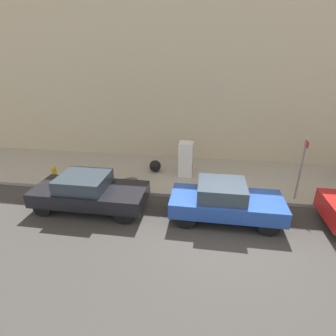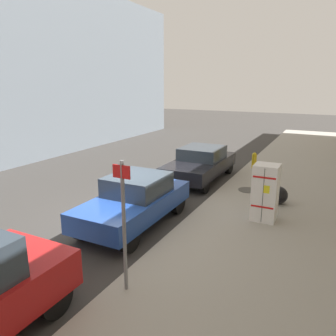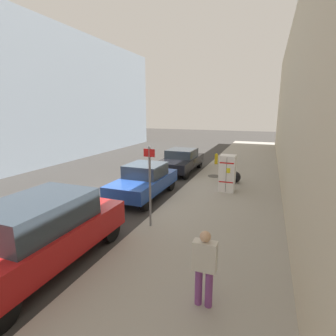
% 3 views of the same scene
% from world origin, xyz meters
% --- Properties ---
extents(ground_plane, '(80.00, 80.00, 0.00)m').
position_xyz_m(ground_plane, '(0.00, 0.00, 0.00)').
color(ground_plane, '#383533').
extents(sidewalk_slab, '(4.40, 44.00, 0.15)m').
position_xyz_m(sidewalk_slab, '(-3.85, 0.00, 0.07)').
color(sidewalk_slab, '#9E998E').
rests_on(sidewalk_slab, ground).
extents(building_facade_near, '(2.13, 39.60, 8.32)m').
position_xyz_m(building_facade_near, '(-7.12, 0.00, 4.16)').
color(building_facade_near, beige).
rests_on(building_facade_near, ground).
extents(discarded_refrigerator, '(0.69, 0.67, 1.66)m').
position_xyz_m(discarded_refrigerator, '(-3.72, -1.68, 0.97)').
color(discarded_refrigerator, white).
rests_on(discarded_refrigerator, sidewalk_slab).
extents(manhole_cover, '(0.70, 0.70, 0.02)m').
position_xyz_m(manhole_cover, '(-2.67, -4.15, 0.15)').
color(manhole_cover, '#47443F').
rests_on(manhole_cover, sidewalk_slab).
extents(street_sign_post, '(0.36, 0.07, 2.57)m').
position_xyz_m(street_sign_post, '(-2.01, 2.94, 1.58)').
color(street_sign_post, slate).
rests_on(street_sign_post, sidewalk_slab).
extents(fire_hydrant, '(0.22, 0.22, 0.73)m').
position_xyz_m(fire_hydrant, '(-2.11, -7.62, 0.52)').
color(fire_hydrant, gold).
rests_on(fire_hydrant, sidewalk_slab).
extents(trash_bag, '(0.59, 0.59, 0.59)m').
position_xyz_m(trash_bag, '(-3.90, -3.22, 0.44)').
color(trash_bag, black).
rests_on(trash_bag, sidewalk_slab).
extents(pedestrian_walking_far, '(0.44, 0.22, 1.51)m').
position_xyz_m(pedestrian_walking_far, '(-4.41, 5.75, 1.00)').
color(pedestrian_walking_far, '#7A3D7F').
rests_on(pedestrian_walking_far, sidewalk_slab).
extents(parked_sedan_dark, '(1.86, 4.31, 1.39)m').
position_xyz_m(parked_sedan_dark, '(-0.38, -5.13, 0.72)').
color(parked_sedan_dark, black).
rests_on(parked_sedan_dark, ground).
extents(parked_hatchback_blue, '(1.73, 3.99, 1.46)m').
position_xyz_m(parked_hatchback_blue, '(-0.38, 0.03, 0.75)').
color(parked_hatchback_blue, '#23479E').
rests_on(parked_hatchback_blue, ground).
extents(parked_suv_red, '(1.93, 4.65, 1.75)m').
position_xyz_m(parked_suv_red, '(-0.38, 5.72, 0.90)').
color(parked_suv_red, red).
rests_on(parked_suv_red, ground).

